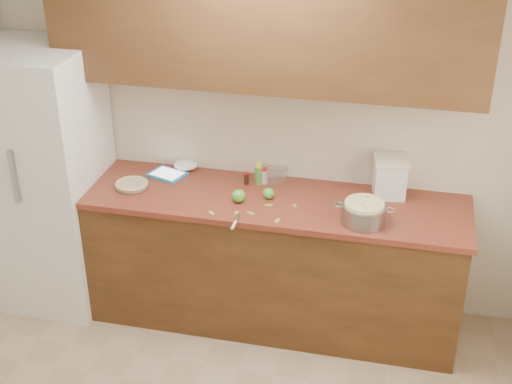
% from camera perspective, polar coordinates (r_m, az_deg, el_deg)
% --- Properties ---
extents(room_shell, '(3.60, 3.60, 3.60)m').
position_cam_1_polar(room_shell, '(3.08, -5.84, -6.89)').
color(room_shell, tan).
rests_on(room_shell, ground).
extents(counter_run, '(2.64, 0.68, 0.92)m').
position_cam_1_polar(counter_run, '(4.73, 0.19, -5.29)').
color(counter_run, brown).
rests_on(counter_run, ground).
extents(upper_cabinets, '(2.60, 0.34, 0.70)m').
position_cam_1_polar(upper_cabinets, '(4.25, 0.69, 12.91)').
color(upper_cabinets, '#513418').
rests_on(upper_cabinets, room_shell).
extents(fridge, '(0.70, 0.70, 1.80)m').
position_cam_1_polar(fridge, '(4.96, -16.37, 0.99)').
color(fridge, white).
rests_on(fridge, ground).
extents(pie, '(0.22, 0.22, 0.04)m').
position_cam_1_polar(pie, '(4.67, -9.91, 0.57)').
color(pie, silver).
rests_on(pie, counter_run).
extents(colander, '(0.36, 0.27, 0.13)m').
position_cam_1_polar(colander, '(4.23, 8.62, -1.65)').
color(colander, gray).
rests_on(colander, counter_run).
extents(flour_canister, '(0.24, 0.24, 0.26)m').
position_cam_1_polar(flour_canister, '(4.54, 10.65, 1.23)').
color(flour_canister, white).
rests_on(flour_canister, counter_run).
extents(tablet, '(0.28, 0.24, 0.02)m').
position_cam_1_polar(tablet, '(4.79, -7.10, 1.41)').
color(tablet, teal).
rests_on(tablet, counter_run).
extents(paring_knife, '(0.02, 0.18, 0.02)m').
position_cam_1_polar(paring_knife, '(4.19, -1.73, -2.57)').
color(paring_knife, gray).
rests_on(paring_knife, counter_run).
extents(lemon_bottle, '(0.05, 0.05, 0.14)m').
position_cam_1_polar(lemon_bottle, '(4.63, 0.21, 1.47)').
color(lemon_bottle, '#4C8C38').
rests_on(lemon_bottle, counter_run).
extents(cinnamon_shaker, '(0.04, 0.04, 0.11)m').
position_cam_1_polar(cinnamon_shaker, '(4.64, 0.68, 1.29)').
color(cinnamon_shaker, beige).
rests_on(cinnamon_shaker, counter_run).
extents(vanilla_bottle, '(0.03, 0.03, 0.09)m').
position_cam_1_polar(vanilla_bottle, '(4.63, -0.76, 1.10)').
color(vanilla_bottle, black).
rests_on(vanilla_bottle, counter_run).
extents(mixing_bowl, '(0.22, 0.22, 0.08)m').
position_cam_1_polar(mixing_bowl, '(4.70, 1.29, 1.56)').
color(mixing_bowl, silver).
rests_on(mixing_bowl, counter_run).
extents(paper_towel, '(0.19, 0.17, 0.07)m').
position_cam_1_polar(paper_towel, '(4.85, -5.66, 2.17)').
color(paper_towel, white).
rests_on(paper_towel, counter_run).
extents(apple_left, '(0.08, 0.08, 0.10)m').
position_cam_1_polar(apple_left, '(4.42, -1.39, -0.31)').
color(apple_left, green).
rests_on(apple_left, counter_run).
extents(apple_center, '(0.07, 0.07, 0.08)m').
position_cam_1_polar(apple_center, '(4.46, 1.01, -0.11)').
color(apple_center, green).
rests_on(apple_center, counter_run).
extents(peel_a, '(0.02, 0.04, 0.00)m').
position_cam_1_polar(peel_a, '(4.31, -1.59, -1.66)').
color(peel_a, '#94B457').
rests_on(peel_a, counter_run).
extents(peel_b, '(0.03, 0.05, 0.00)m').
position_cam_1_polar(peel_b, '(4.23, 1.72, -2.31)').
color(peel_b, '#94B457').
rests_on(peel_b, counter_run).
extents(peel_c, '(0.03, 0.04, 0.00)m').
position_cam_1_polar(peel_c, '(4.40, 3.11, -1.09)').
color(peel_c, '#94B457').
rests_on(peel_c, counter_run).
extents(peel_d, '(0.05, 0.03, 0.00)m').
position_cam_1_polar(peel_d, '(4.40, 1.03, -1.05)').
color(peel_d, '#94B457').
rests_on(peel_d, counter_run).
extents(peel_e, '(0.05, 0.04, 0.00)m').
position_cam_1_polar(peel_e, '(4.31, -0.43, -1.69)').
color(peel_e, '#94B457').
rests_on(peel_e, counter_run).
extents(peel_f, '(0.05, 0.05, 0.00)m').
position_cam_1_polar(peel_f, '(4.32, -3.57, -1.67)').
color(peel_f, '#94B457').
rests_on(peel_f, counter_run).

